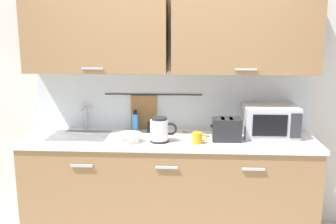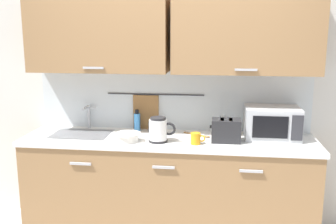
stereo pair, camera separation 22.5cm
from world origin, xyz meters
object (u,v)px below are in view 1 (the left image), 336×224
electric_kettle (160,130)px  wooden_spoon (199,135)px  mug_near_sink (152,127)px  mug_by_kettle (198,138)px  dish_soap_bottle (135,122)px  toaster (227,129)px  microwave (270,121)px  mixing_bowl (129,137)px

electric_kettle → wooden_spoon: electric_kettle is taller
mug_near_sink → mug_by_kettle: bearing=-39.5°
dish_soap_bottle → toaster: bearing=-18.1°
electric_kettle → dish_soap_bottle: (-0.25, 0.34, -0.01)m
electric_kettle → wooden_spoon: bearing=33.7°
dish_soap_bottle → mug_by_kettle: 0.68m
mug_near_sink → wooden_spoon: 0.44m
dish_soap_bottle → mug_near_sink: 0.17m
mug_by_kettle → toaster: bearing=24.5°
mug_near_sink → mug_by_kettle: 0.53m
microwave → mug_near_sink: microwave is taller
electric_kettle → dish_soap_bottle: electric_kettle is taller
mixing_bowl → wooden_spoon: (0.59, 0.25, -0.04)m
mug_near_sink → mug_by_kettle: (0.41, -0.34, 0.00)m
toaster → wooden_spoon: (-0.22, 0.15, -0.09)m
electric_kettle → mug_by_kettle: bearing=-6.4°
mug_near_sink → mug_by_kettle: size_ratio=1.00×
mug_near_sink → toaster: 0.69m
toaster → wooden_spoon: bearing=146.7°
microwave → dish_soap_bottle: size_ratio=2.35×
microwave → dish_soap_bottle: microwave is taller
mixing_bowl → electric_kettle: bearing=6.2°
electric_kettle → mug_by_kettle: (0.31, -0.04, -0.05)m
mixing_bowl → toaster: 0.82m
dish_soap_bottle → toaster: dish_soap_bottle is taller
mug_by_kettle → mug_near_sink: bearing=140.5°
microwave → wooden_spoon: 0.63m
mug_near_sink → electric_kettle: bearing=-72.4°
electric_kettle → mug_near_sink: (-0.10, 0.30, -0.05)m
mug_by_kettle → wooden_spoon: 0.26m
mug_by_kettle → mixing_bowl: bearing=179.2°
microwave → electric_kettle: bearing=-165.7°
dish_soap_bottle → mug_by_kettle: bearing=-33.6°
microwave → wooden_spoon: size_ratio=1.84×
microwave → dish_soap_bottle: (-1.20, 0.10, -0.05)m
toaster → mixing_bowl: bearing=-172.7°
microwave → mixing_bowl: microwave is taller
dish_soap_bottle → mug_near_sink: dish_soap_bottle is taller
microwave → toaster: (-0.39, -0.17, -0.04)m
microwave → mixing_bowl: bearing=-167.3°
dish_soap_bottle → toaster: (0.81, -0.26, 0.01)m
dish_soap_bottle → mixing_bowl: dish_soap_bottle is taller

